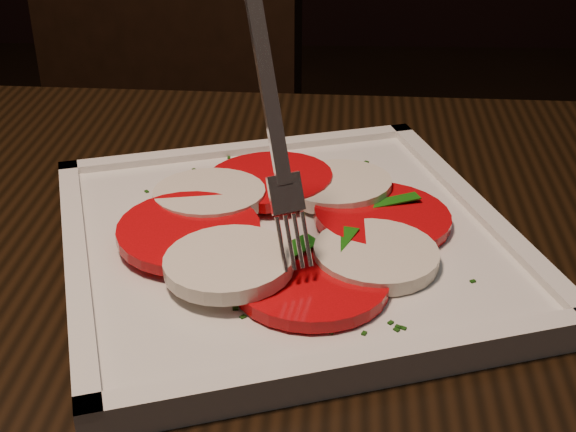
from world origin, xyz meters
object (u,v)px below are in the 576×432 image
object	(u,v)px
chair	(143,168)
fork	(266,107)
table	(162,428)
plate	(288,244)

from	to	relation	value
chair	fork	bearing A→B (deg)	-55.40
fork	table	bearing A→B (deg)	-170.98
table	plate	world-z (taller)	plate
table	fork	distance (m)	0.24
table	fork	xyz separation A→B (m)	(0.07, 0.05, 0.22)
chair	fork	distance (m)	0.73
chair	table	bearing A→B (deg)	-62.66
table	chair	xyz separation A→B (m)	(-0.15, 0.66, -0.12)
table	plate	size ratio (longest dim) A/B	4.03
chair	plate	size ratio (longest dim) A/B	3.03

